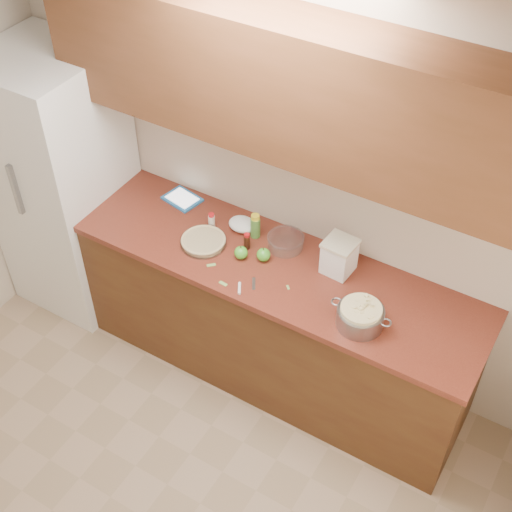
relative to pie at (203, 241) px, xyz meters
The scene contains 19 objects.
room_shell 1.49m from the pie, 76.29° to the right, with size 3.60×3.60×3.60m.
counter_run 0.59m from the pie, 10.92° to the left, with size 2.64×0.68×0.92m.
upper_cabinets 1.09m from the pie, 32.78° to the left, with size 2.60×0.34×0.70m, color brown.
fridge 1.10m from the pie, behind, with size 0.70×0.70×1.80m, color white.
pie is the anchor object (origin of this frame).
colander 1.03m from the pie, ahead, with size 0.33×0.24×0.12m.
flour_canister 0.79m from the pie, 15.36° to the left, with size 0.18×0.18×0.21m.
tablet 0.43m from the pie, 141.63° to the left, with size 0.25×0.20×0.02m.
paring_knife 0.42m from the pie, 26.68° to the right, with size 0.10×0.16×0.02m.
lemon_bottle 0.31m from the pie, 44.70° to the left, with size 0.06×0.06×0.16m.
cinnamon_shaker 0.16m from the pie, 106.18° to the left, with size 0.04×0.04×0.10m.
vanilla_bottle 0.25m from the pie, 24.15° to the left, with size 0.04×0.04×0.11m.
mixing_bowl 0.47m from the pie, 28.29° to the left, with size 0.21×0.21×0.08m.
paper_towel 0.26m from the pie, 62.38° to the left, with size 0.17×0.14×0.07m, color white.
apple_left 0.25m from the pie, ahead, with size 0.08×0.08×0.09m.
apple_center 0.37m from the pie, 10.31° to the left, with size 0.08×0.08×0.09m.
peel_a 0.18m from the pie, 42.31° to the right, with size 0.05×0.02×0.00m, color #83B256.
peel_b 0.59m from the pie, ahead, with size 0.03×0.01×0.00m, color #83B256.
peel_c 0.34m from the pie, 37.89° to the right, with size 0.05×0.02×0.00m, color #83B256.
Camera 1 is at (1.47, -1.03, 3.69)m, focal length 50.00 mm.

